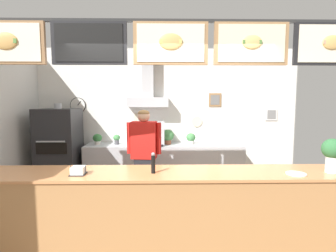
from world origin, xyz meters
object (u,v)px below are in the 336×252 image
Objects in this scene: basil_vase at (332,153)px; potted_thyme at (117,139)px; potted_basil at (191,138)px; potted_sage at (97,139)px; espresso_machine at (151,134)px; pizza_oven at (60,152)px; napkin_holder at (78,171)px; potted_rosemary at (168,136)px; condiment_plate at (296,174)px; pepper_grinder at (153,163)px; shop_worker at (144,158)px.

potted_thyme is at bearing 139.29° from basil_vase.
potted_sage is (-1.91, 0.01, -0.00)m from potted_basil.
espresso_machine is 1.11m from potted_sage.
napkin_holder is at bearing -63.72° from pizza_oven.
potted_rosemary is at bearing -0.43° from potted_thyme.
pizza_oven is at bearing -173.38° from espresso_machine.
potted_basil is 0.48m from potted_rosemary.
basil_vase is at bearing -61.75° from potted_basil.
potted_sage is at bearing 176.62° from espresso_machine.
espresso_machine is 2.97m from condiment_plate.
pizza_oven is at bearing -166.24° from potted_thyme.
potted_basil is at bearing 58.82° from napkin_holder.
espresso_machine is (1.76, 0.20, 0.32)m from pizza_oven.
pizza_oven is 2.60m from potted_basil.
pizza_oven reaches higher than pepper_grinder.
pepper_grinder reaches higher than potted_rosemary.
basil_vase is at bearing -53.64° from potted_rosemary.
condiment_plate is at bearing -55.28° from espresso_machine.
shop_worker is 4.40× the size of basil_vase.
shop_worker is at bearing -47.85° from potted_sage.
espresso_machine is 2.51× the size of condiment_plate.
condiment_plate is at bearing -0.86° from napkin_holder.
potted_rosemary is 1.48× the size of potted_thyme.
pepper_grinder is at bearing -105.63° from potted_basil.
pepper_grinder is at bearing -86.79° from espresso_machine.
potted_basil is 1.05× the size of condiment_plate.
pizza_oven is at bearing -173.17° from potted_rosemary.
shop_worker is 7.50× the size of potted_basil.
pizza_oven is 7.62× the size of pepper_grinder.
basil_vase is (2.18, -1.30, 0.34)m from shop_worker.
potted_rosemary is (0.34, 0.05, -0.06)m from espresso_machine.
espresso_machine reaches higher than pepper_grinder.
basil_vase is (2.12, -2.38, 0.09)m from espresso_machine.
basil_vase is at bearing -48.26° from espresso_machine.
potted_sage is at bearing 142.83° from basil_vase.
potted_basil reaches higher than potted_thyme.
shop_worker reaches higher than potted_thyme.
basil_vase is (3.22, -2.44, 0.20)m from potted_sage.
shop_worker reaches higher than potted_basil.
condiment_plate is at bearing -61.41° from potted_rosemary.
pizza_oven reaches higher than potted_basil.
potted_rosemary reaches higher than napkin_holder.
potted_rosemary reaches higher than potted_thyme.
pizza_oven reaches higher than shop_worker.
condiment_plate is 0.91× the size of pepper_grinder.
pizza_oven reaches higher than espresso_machine.
basil_vase reaches higher than potted_thyme.
potted_rosemary is at bearing -0.72° from potted_sage.
napkin_holder is (0.42, -2.47, 0.02)m from potted_sage.
potted_thyme is at bearing 90.60° from napkin_holder.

